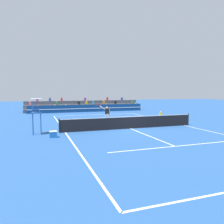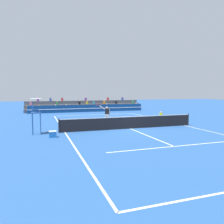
{
  "view_description": "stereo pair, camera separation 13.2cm",
  "coord_description": "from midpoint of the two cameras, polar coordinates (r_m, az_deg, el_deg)",
  "views": [
    {
      "loc": [
        -7.51,
        -16.98,
        3.18
      ],
      "look_at": [
        -0.33,
        3.86,
        1.1
      ],
      "focal_mm": 35.0,
      "sensor_mm": 36.0,
      "label": 1
    },
    {
      "loc": [
        -7.38,
        -17.02,
        3.18
      ],
      "look_at": [
        -0.33,
        3.86,
        1.1
      ],
      "focal_mm": 35.0,
      "sensor_mm": 36.0,
      "label": 2
    }
  ],
  "objects": [
    {
      "name": "ground_plane",
      "position": [
        18.83,
        4.6,
        -4.35
      ],
      "size": [
        120.0,
        120.0,
        0.0
      ],
      "primitive_type": "plane",
      "color": "#285699"
    },
    {
      "name": "court_lines",
      "position": [
        18.83,
        4.6,
        -4.34
      ],
      "size": [
        11.1,
        23.9,
        0.01
      ],
      "color": "white",
      "rests_on": "ground"
    },
    {
      "name": "tennis_net",
      "position": [
        18.75,
        4.61,
        -2.71
      ],
      "size": [
        12.0,
        0.1,
        1.1
      ],
      "color": "black",
      "rests_on": "ground"
    },
    {
      "name": "sponsor_banner_wall",
      "position": [
        34.25,
        -6.38,
        0.95
      ],
      "size": [
        18.0,
        0.26,
        1.1
      ],
      "color": "navy",
      "rests_on": "ground"
    },
    {
      "name": "bleacher_stand",
      "position": [
        36.71,
        -7.26,
        1.4
      ],
      "size": [
        19.01,
        2.85,
        2.28
      ],
      "color": "#4C515B",
      "rests_on": "ground"
    },
    {
      "name": "umpire_chair",
      "position": [
        17.06,
        -19.47,
        0.17
      ],
      "size": [
        0.76,
        0.84,
        2.67
      ],
      "color": "#285699",
      "rests_on": "ground"
    },
    {
      "name": "ball_kid_courtside",
      "position": [
        26.45,
        12.48,
        -0.92
      ],
      "size": [
        0.3,
        0.36,
        0.84
      ],
      "color": "black",
      "rests_on": "ground"
    },
    {
      "name": "tennis_player",
      "position": [
        21.19,
        -1.6,
        -0.58
      ],
      "size": [
        1.42,
        0.42,
        2.18
      ],
      "color": "beige",
      "rests_on": "ground"
    },
    {
      "name": "tennis_ball",
      "position": [
        20.31,
        7.44,
        -3.57
      ],
      "size": [
        0.07,
        0.07,
        0.07
      ],
      "primitive_type": "sphere",
      "color": "#C6DB33",
      "rests_on": "ground"
    },
    {
      "name": "equipment_cooler",
      "position": [
        15.73,
        -15.34,
        -5.62
      ],
      "size": [
        0.5,
        0.38,
        0.45
      ],
      "color": "#1E66B2",
      "rests_on": "ground"
    }
  ]
}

